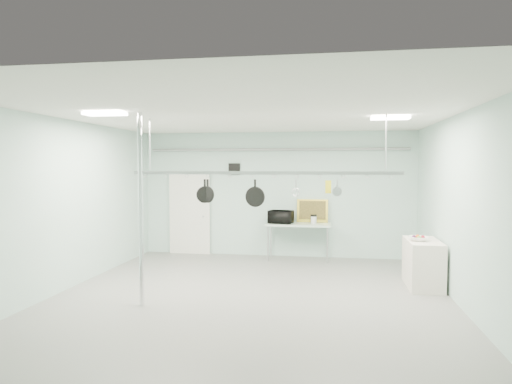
% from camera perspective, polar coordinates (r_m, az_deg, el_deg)
% --- Properties ---
extents(floor, '(8.00, 8.00, 0.00)m').
position_cam_1_polar(floor, '(8.13, -0.90, -13.33)').
color(floor, gray).
rests_on(floor, ground).
extents(ceiling, '(7.00, 8.00, 0.02)m').
position_cam_1_polar(ceiling, '(7.84, -0.92, 9.62)').
color(ceiling, silver).
rests_on(ceiling, back_wall).
extents(back_wall, '(7.00, 0.02, 3.20)m').
position_cam_1_polar(back_wall, '(11.76, 2.54, -0.29)').
color(back_wall, silver).
rests_on(back_wall, floor).
extents(right_wall, '(0.02, 8.00, 3.20)m').
position_cam_1_polar(right_wall, '(7.99, 24.58, -2.21)').
color(right_wall, silver).
rests_on(right_wall, floor).
extents(door, '(1.10, 0.10, 2.20)m').
position_cam_1_polar(door, '(12.25, -8.26, -2.76)').
color(door, silver).
rests_on(door, floor).
extents(wall_vent, '(0.30, 0.04, 0.30)m').
position_cam_1_polar(wall_vent, '(11.90, -2.74, 2.88)').
color(wall_vent, black).
rests_on(wall_vent, back_wall).
extents(conduit_pipe, '(6.60, 0.07, 0.07)m').
position_cam_1_polar(conduit_pipe, '(11.66, 2.50, 5.34)').
color(conduit_pipe, gray).
rests_on(conduit_pipe, back_wall).
extents(chrome_pole, '(0.08, 0.08, 3.20)m').
position_cam_1_polar(chrome_pole, '(7.75, -14.20, -2.17)').
color(chrome_pole, silver).
rests_on(chrome_pole, floor).
extents(prep_table, '(1.60, 0.70, 0.91)m').
position_cam_1_polar(prep_table, '(11.39, 5.30, -4.29)').
color(prep_table, '#B5D5C1').
rests_on(prep_table, floor).
extents(side_cabinet, '(0.60, 1.20, 0.90)m').
position_cam_1_polar(side_cabinet, '(9.43, 20.14, -8.40)').
color(side_cabinet, silver).
rests_on(side_cabinet, floor).
extents(pot_rack, '(4.80, 0.06, 1.00)m').
position_cam_1_polar(pot_rack, '(8.06, 0.87, 2.61)').
color(pot_rack, '#B7B7BC').
rests_on(pot_rack, ceiling).
extents(light_panel_left, '(0.65, 0.30, 0.05)m').
position_cam_1_polar(light_panel_left, '(7.80, -18.37, 9.28)').
color(light_panel_left, white).
rests_on(light_panel_left, ceiling).
extents(light_panel_right, '(0.65, 0.30, 0.05)m').
position_cam_1_polar(light_panel_right, '(8.38, 16.43, 8.88)').
color(light_panel_right, white).
rests_on(light_panel_right, ceiling).
extents(microwave, '(0.65, 0.51, 0.32)m').
position_cam_1_polar(microwave, '(11.36, 3.14, -3.12)').
color(microwave, black).
rests_on(microwave, prep_table).
extents(coffee_canister, '(0.17, 0.17, 0.18)m').
position_cam_1_polar(coffee_canister, '(11.36, 7.22, -3.49)').
color(coffee_canister, silver).
rests_on(coffee_canister, prep_table).
extents(painting_large, '(0.78, 0.16, 0.58)m').
position_cam_1_polar(painting_large, '(11.63, 7.07, -2.35)').
color(painting_large, yellow).
rests_on(painting_large, prep_table).
extents(painting_small, '(0.30, 0.09, 0.25)m').
position_cam_1_polar(painting_small, '(11.64, 7.85, -3.16)').
color(painting_small, '#331E11').
rests_on(painting_small, prep_table).
extents(fruit_bowl, '(0.40, 0.40, 0.09)m').
position_cam_1_polar(fruit_bowl, '(9.24, 19.63, -5.51)').
color(fruit_bowl, white).
rests_on(fruit_bowl, side_cabinet).
extents(skillet_left, '(0.30, 0.16, 0.41)m').
position_cam_1_polar(skillet_left, '(8.29, -6.42, 0.19)').
color(skillet_left, black).
rests_on(skillet_left, pot_rack).
extents(skillet_mid, '(0.29, 0.19, 0.43)m').
position_cam_1_polar(skillet_mid, '(8.28, -6.07, 0.13)').
color(skillet_mid, black).
rests_on(skillet_mid, pot_rack).
extents(skillet_right, '(0.36, 0.11, 0.50)m').
position_cam_1_polar(skillet_right, '(8.09, -0.12, -0.18)').
color(skillet_right, black).
rests_on(skillet_right, pot_rack).
extents(whisk, '(0.18, 0.18, 0.30)m').
position_cam_1_polar(whisk, '(8.00, 5.01, 0.47)').
color(whisk, silver).
rests_on(whisk, pot_rack).
extents(grater, '(0.10, 0.06, 0.24)m').
position_cam_1_polar(grater, '(7.98, 9.02, 0.65)').
color(grater, yellow).
rests_on(grater, pot_rack).
extents(saucepan, '(0.17, 0.09, 0.28)m').
position_cam_1_polar(saucepan, '(7.98, 10.10, 0.51)').
color(saucepan, '#B4B5B9').
rests_on(saucepan, pot_rack).
extents(fruit_cluster, '(0.24, 0.24, 0.09)m').
position_cam_1_polar(fruit_cluster, '(9.23, 19.63, -5.27)').
color(fruit_cluster, maroon).
rests_on(fruit_cluster, fruit_bowl).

